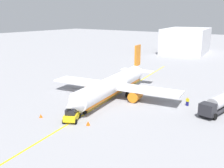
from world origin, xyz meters
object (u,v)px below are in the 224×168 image
at_px(airplane, 113,85).
at_px(fuel_tanker, 218,103).
at_px(pushback_tug, 72,115).
at_px(safety_cone_nose, 88,123).
at_px(safety_cone_wingtip, 41,116).
at_px(refueling_worker, 187,102).

height_order(airplane, fuel_tanker, airplane).
distance_m(fuel_tanker, pushback_tug, 25.85).
distance_m(fuel_tanker, safety_cone_nose, 23.44).
bearing_deg(pushback_tug, safety_cone_wingtip, -69.21).
height_order(refueling_worker, safety_cone_nose, refueling_worker).
relative_size(pushback_tug, safety_cone_nose, 5.73).
height_order(pushback_tug, safety_cone_nose, pushback_tug).
bearing_deg(airplane, safety_cone_nose, 20.68).
xyz_separation_m(refueling_worker, safety_cone_nose, (18.18, -9.37, -0.46)).
height_order(fuel_tanker, safety_cone_nose, fuel_tanker).
xyz_separation_m(pushback_tug, safety_cone_wingtip, (2.03, -5.34, -0.69)).
bearing_deg(refueling_worker, fuel_tanker, 87.50).
bearing_deg(airplane, safety_cone_wingtip, -11.28).
distance_m(airplane, fuel_tanker, 20.76).
relative_size(airplane, safety_cone_nose, 46.31).
distance_m(safety_cone_nose, safety_cone_wingtip, 8.96).
bearing_deg(safety_cone_nose, safety_cone_wingtip, -75.23).
xyz_separation_m(fuel_tanker, pushback_tug, (18.19, -18.36, -0.72)).
bearing_deg(safety_cone_nose, refueling_worker, 152.74).
height_order(refueling_worker, safety_cone_wingtip, refueling_worker).
relative_size(refueling_worker, safety_cone_wingtip, 2.68).
distance_m(airplane, pushback_tug, 14.72).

